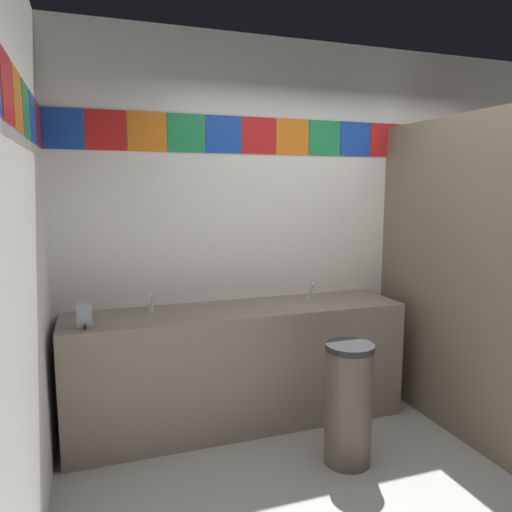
{
  "coord_description": "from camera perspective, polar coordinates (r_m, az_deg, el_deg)",
  "views": [
    {
      "loc": [
        -1.77,
        -1.99,
        1.73
      ],
      "look_at": [
        -0.78,
        0.91,
        1.29
      ],
      "focal_mm": 33.65,
      "sensor_mm": 36.0,
      "label": 1
    }
  ],
  "objects": [
    {
      "name": "toilet",
      "position": [
        4.51,
        24.18,
        -11.06
      ],
      "size": [
        0.39,
        0.49,
        0.74
      ],
      "color": "white",
      "rests_on": "ground_plane"
    },
    {
      "name": "vanity_counter",
      "position": [
        3.6,
        -2.07,
        -12.82
      ],
      "size": [
        2.43,
        0.56,
        0.87
      ],
      "color": "gray",
      "rests_on": "ground_plane"
    },
    {
      "name": "faucet_right",
      "position": [
        3.75,
        6.43,
        -4.35
      ],
      "size": [
        0.04,
        0.1,
        0.14
      ],
      "color": "silver",
      "rests_on": "vanity_counter"
    },
    {
      "name": "stall_divider",
      "position": [
        3.6,
        26.02,
        -2.63
      ],
      "size": [
        0.92,
        1.49,
        2.22
      ],
      "color": "#726651",
      "rests_on": "ground_plane"
    },
    {
      "name": "wall_back",
      "position": [
        3.97,
        7.66,
        3.7
      ],
      "size": [
        4.13,
        0.09,
        2.85
      ],
      "color": "white",
      "rests_on": "ground_plane"
    },
    {
      "name": "wall_side",
      "position": [
        2.04,
        -28.15,
        -1.4
      ],
      "size": [
        0.09,
        3.02,
        2.85
      ],
      "color": "white",
      "rests_on": "ground_plane"
    },
    {
      "name": "trash_bin",
      "position": [
        3.2,
        10.92,
        -16.86
      ],
      "size": [
        0.3,
        0.3,
        0.78
      ],
      "color": "brown",
      "rests_on": "ground_plane"
    },
    {
      "name": "faucet_left",
      "position": [
        3.42,
        -12.38,
        -5.71
      ],
      "size": [
        0.04,
        0.1,
        0.14
      ],
      "color": "silver",
      "rests_on": "vanity_counter"
    },
    {
      "name": "soap_dispenser",
      "position": [
        3.16,
        -19.73,
        -6.69
      ],
      "size": [
        0.09,
        0.09,
        0.16
      ],
      "color": "gray",
      "rests_on": "vanity_counter"
    },
    {
      "name": "ground_plane",
      "position": [
        3.18,
        21.04,
        -25.47
      ],
      "size": [
        9.09,
        9.09,
        0.0
      ],
      "primitive_type": "plane",
      "color": "#9E9E99"
    }
  ]
}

